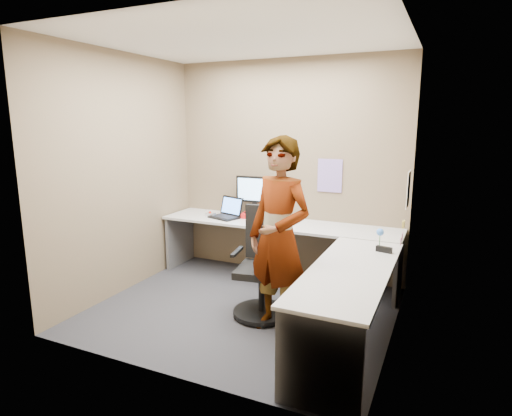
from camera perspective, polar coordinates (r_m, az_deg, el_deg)
The scene contains 21 objects.
ground at distance 4.63m, azimuth -1.81°, elevation -13.38°, with size 3.00×3.00×0.00m, color #242429.
wall_back at distance 5.42m, azimuth 4.22°, elevation 5.17°, with size 3.00×3.00×0.00m, color brown.
wall_right at distance 3.82m, azimuth 18.67°, elevation 1.91°, with size 2.70×2.70×0.00m, color brown.
wall_left at distance 5.08m, azimuth -17.30°, elevation 4.25°, with size 2.70×2.70×0.00m, color brown.
ceiling at distance 4.26m, azimuth -2.06°, elevation 21.68°, with size 3.00×3.00×0.00m, color white.
desk at distance 4.59m, azimuth 5.22°, elevation -5.76°, with size 2.98×2.58×0.73m.
paper_ream at distance 5.47m, azimuth -0.26°, elevation -0.99°, with size 0.31×0.23×0.06m, color red.
monitor at distance 5.43m, azimuth -0.19°, elevation 2.22°, with size 0.50×0.16×0.47m.
laptop at distance 5.50m, azimuth -3.80°, elevation -0.58°, with size 0.44×0.40×0.26m.
trackball_mouse at distance 5.59m, azimuth -6.10°, elevation -0.86°, with size 0.12×0.08×0.07m.
origami at distance 5.09m, azimuth 3.99°, elevation -2.00°, with size 0.10×0.10×0.06m, color white.
stapler at distance 4.23m, azimuth 16.69°, elevation -5.32°, with size 0.15×0.04×0.06m, color black.
flower at distance 4.25m, azimuth 16.19°, elevation -3.58°, with size 0.07×0.07×0.22m.
calendar_purple at distance 5.25m, azimuth 9.81°, elevation 4.28°, with size 0.30×0.01×0.40m, color #846BB7.
calendar_white at distance 4.72m, azimuth 19.65°, elevation 2.35°, with size 0.01×0.28×0.38m, color white.
sticky_note_a at distance 4.44m, azimuth 18.97°, elevation -2.11°, with size 0.01×0.07×0.07m, color #F2E059.
sticky_note_b at distance 4.52m, azimuth 18.93°, elevation -3.58°, with size 0.01×0.07×0.07m, color pink.
sticky_note_c at distance 4.41m, azimuth 18.75°, elevation -4.21°, with size 0.01×0.07×0.07m, color pink.
sticky_note_d at distance 4.59m, azimuth 19.14°, elevation -2.07°, with size 0.01×0.07×0.07m, color #F2E059.
office_chair at distance 4.38m, azimuth 0.96°, elevation -8.56°, with size 0.60×0.58×1.09m.
person at distance 3.87m, azimuth 3.08°, elevation -3.99°, with size 0.67×0.44×1.83m, color #999399.
Camera 1 is at (1.87, -3.76, 1.95)m, focal length 30.00 mm.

